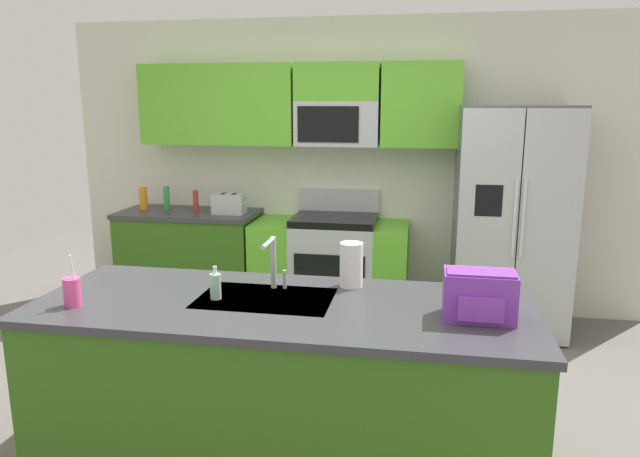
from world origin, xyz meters
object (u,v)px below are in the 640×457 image
toaster (229,204)px  pepper_mill (196,201)px  backpack (479,294)px  range_oven (330,266)px  bottle_green (167,198)px  sink_faucet (273,259)px  bottle_orange (143,198)px  drink_cup_pink (72,292)px  soap_dispenser (216,286)px  refrigerator (511,221)px  paper_towel_roll (351,265)px

toaster → pepper_mill: bearing=171.4°
toaster → backpack: (1.97, -2.26, 0.03)m
range_oven → bottle_green: (-1.54, 0.04, 0.56)m
toaster → sink_faucet: 2.22m
bottle_orange → drink_cup_pink: size_ratio=0.80×
toaster → pepper_mill: 0.34m
soap_dispenser → backpack: backpack is taller
pepper_mill → soap_dispenser: pepper_mill is taller
refrigerator → paper_towel_roll: bearing=-120.0°
toaster → soap_dispenser: 2.32m
bottle_green → bottle_orange: bearing=-173.3°
refrigerator → drink_cup_pink: bearing=-134.4°
sink_faucet → range_oven: bearing=90.8°
drink_cup_pink → backpack: drink_cup_pink is taller
drink_cup_pink → paper_towel_roll: 1.41m
soap_dispenser → paper_towel_roll: 0.73m
drink_cup_pink → soap_dispenser: size_ratio=1.53×
refrigerator → soap_dispenser: refrigerator is taller
pepper_mill → backpack: bearing=-45.2°
range_oven → paper_towel_roll: size_ratio=5.67×
sink_faucet → soap_dispenser: (-0.25, -0.20, -0.10)m
range_oven → pepper_mill: (-1.24, -0.00, 0.55)m
pepper_mill → soap_dispenser: size_ratio=1.15×
refrigerator → pepper_mill: size_ratio=9.46×
toaster → paper_towel_roll: 2.31m
refrigerator → sink_faucet: bearing=-126.5°
refrigerator → bottle_orange: 3.26m
sink_faucet → soap_dispenser: sink_faucet is taller
toaster → sink_faucet: bearing=-65.1°
range_oven → bottle_green: bottle_green is taller
pepper_mill → soap_dispenser: (1.02, -2.26, -0.03)m
sink_faucet → paper_towel_roll: bearing=18.2°
refrigerator → sink_faucet: (-1.47, -1.99, 0.14)m
soap_dispenser → backpack: bearing=-2.2°
drink_cup_pink → soap_dispenser: bearing=19.0°
toaster → soap_dispenser: bearing=-72.7°
bottle_orange → drink_cup_pink: bearing=-70.4°
backpack → range_oven: bearing=114.6°
refrigerator → sink_faucet: 2.48m
soap_dispenser → refrigerator: bearing=51.9°
soap_dispenser → pepper_mill: bearing=114.2°
paper_towel_roll → backpack: 0.74m
pepper_mill → bottle_orange: bottle_orange is taller
range_oven → pepper_mill: size_ratio=6.95×
pepper_mill → drink_cup_pink: size_ratio=0.75×
refrigerator → bottle_green: 3.05m
sink_faucet → backpack: 1.06m
range_oven → refrigerator: 1.58m
toaster → soap_dispenser: toaster is taller
soap_dispenser → paper_towel_roll: bearing=27.0°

